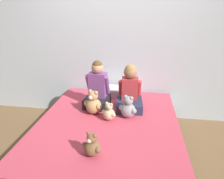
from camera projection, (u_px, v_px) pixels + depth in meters
name	position (u px, v px, depth m)	size (l,w,h in m)	color
ground_plane	(108.00, 152.00, 2.57)	(14.00, 14.00, 0.00)	brown
wall_behind_bed	(119.00, 42.00, 3.09)	(8.00, 0.06, 2.50)	silver
bed	(108.00, 137.00, 2.48)	(1.68, 1.99, 0.46)	#2D2D33
child_on_left	(97.00, 88.00, 2.71)	(0.35, 0.36, 0.63)	black
child_on_right	(130.00, 91.00, 2.66)	(0.36, 0.42, 0.60)	#282D47
teddy_bear_held_by_left_child	(93.00, 104.00, 2.54)	(0.25, 0.20, 0.32)	tan
teddy_bear_held_by_right_child	(128.00, 108.00, 2.45)	(0.23, 0.18, 0.29)	#939399
teddy_bear_between_children	(109.00, 113.00, 2.40)	(0.18, 0.14, 0.23)	#D1B78E
teddy_bear_at_foot_of_bed	(92.00, 146.00, 1.80)	(0.19, 0.15, 0.24)	brown
pillow_at_headboard	(117.00, 91.00, 3.14)	(0.56, 0.28, 0.11)	white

